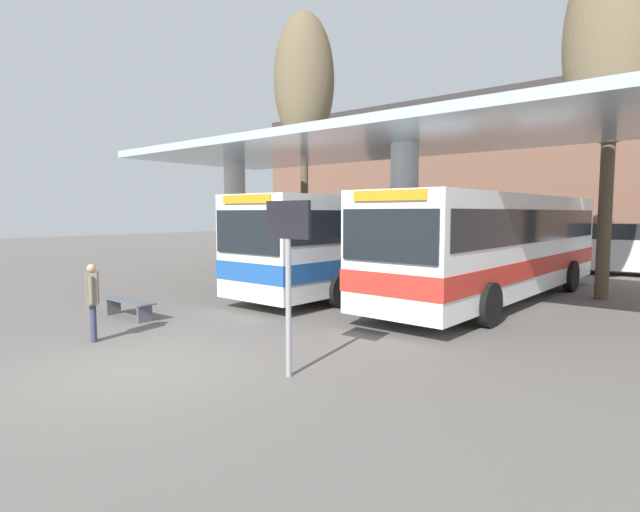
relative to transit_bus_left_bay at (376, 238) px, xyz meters
The scene contains 11 objects.
ground_plane 10.58m from the transit_bus_left_bay, 78.97° to the right, with size 100.00×100.00×0.00m, color #605B56.
townhouse_backdrop 13.87m from the transit_bus_left_bay, 81.40° to the left, with size 40.00×0.58×9.48m.
station_canopy 3.54m from the transit_bus_left_bay, 37.45° to the right, with size 20.24×6.90×4.91m.
transit_bus_left_bay is the anchor object (origin of this frame).
transit_bus_center_bay 4.15m from the transit_bus_left_bay, ahead, with size 3.00×11.93×3.13m.
waiting_bench_near_pillar 8.54m from the transit_bus_left_bay, 103.49° to the right, with size 1.86×0.44×0.46m.
info_sign_platform 9.82m from the transit_bus_left_bay, 64.76° to the right, with size 0.90×0.09×2.82m.
pedestrian_waiting 9.87m from the transit_bus_left_bay, 92.36° to the right, with size 0.55×0.41×1.60m.
poplar_tree_behind_left 9.16m from the transit_bus_left_bay, 20.94° to the left, with size 2.75×2.75×10.72m.
poplar_tree_behind_right 9.69m from the transit_bus_left_bay, 152.85° to the left, with size 2.79×2.79×11.80m.
parked_car_street 11.52m from the transit_bus_left_bay, 58.93° to the left, with size 4.80×2.33×2.18m.
Camera 1 is at (7.59, -4.35, 2.63)m, focal length 28.00 mm.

